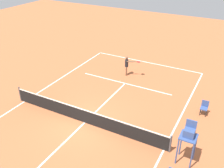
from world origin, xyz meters
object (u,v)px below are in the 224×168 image
object	(u,v)px
tennis_ball	(120,81)
umpire_chair	(189,136)
player_serving	(127,64)
courtside_chair_mid	(204,107)

from	to	relation	value
tennis_ball	umpire_chair	bearing A→B (deg)	137.68
player_serving	tennis_ball	distance (m)	1.62
tennis_ball	courtside_chair_mid	xyz separation A→B (m)	(-6.70, 1.45, 0.50)
tennis_ball	courtside_chair_mid	size ratio (longest dim) A/B	0.07
player_serving	courtside_chair_mid	distance (m)	7.27
player_serving	courtside_chair_mid	bearing A→B (deg)	45.21
player_serving	umpire_chair	distance (m)	9.96
player_serving	tennis_ball	world-z (taller)	player_serving
player_serving	tennis_ball	xyz separation A→B (m)	(-0.01, 1.31, -0.95)
umpire_chair	courtside_chair_mid	xyz separation A→B (m)	(-0.05, -4.61, -1.07)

